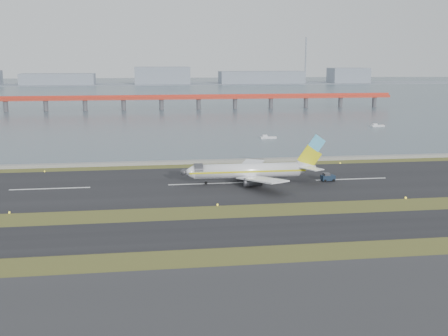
{
  "coord_description": "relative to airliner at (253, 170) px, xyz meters",
  "views": [
    {
      "loc": [
        -16.14,
        -113.85,
        32.67
      ],
      "look_at": [
        3.59,
        22.0,
        5.78
      ],
      "focal_mm": 45.0,
      "sensor_mm": 36.0,
      "label": 1
    }
  ],
  "objects": [
    {
      "name": "far_shoreline",
      "position": [
        1.26,
        590.64,
        2.61
      ],
      "size": [
        1400.0,
        80.0,
        60.5
      ],
      "color": "gray",
      "rests_on": "ground"
    },
    {
      "name": "workboat_near",
      "position": [
        22.59,
        82.28,
        -2.95
      ],
      "size": [
        6.6,
        2.11,
        1.6
      ],
      "rotation": [
        0.0,
        0.0,
        -0.01
      ],
      "color": "silver",
      "rests_on": "ground"
    },
    {
      "name": "bay_water",
      "position": [
        -12.36,
        430.64,
        -3.46
      ],
      "size": [
        1400.0,
        800.0,
        1.3
      ],
      "primitive_type": "cube",
      "color": "#42535E",
      "rests_on": "ground"
    },
    {
      "name": "taxiway_strip",
      "position": [
        -12.36,
        -41.36,
        -3.41
      ],
      "size": [
        1000.0,
        18.0,
        0.1
      ],
      "primitive_type": "cube",
      "color": "black",
      "rests_on": "ground"
    },
    {
      "name": "runway_strip",
      "position": [
        -12.36,
        0.64,
        -3.41
      ],
      "size": [
        1000.0,
        45.0,
        0.1
      ],
      "primitive_type": "cube",
      "color": "black",
      "rests_on": "ground"
    },
    {
      "name": "airliner",
      "position": [
        0.0,
        0.0,
        0.0
      ],
      "size": [
        38.52,
        32.89,
        12.8
      ],
      "color": "white",
      "rests_on": "ground"
    },
    {
      "name": "red_pier",
      "position": [
        7.64,
        220.64,
        3.82
      ],
      "size": [
        260.0,
        5.0,
        10.2
      ],
      "color": "#B7301F",
      "rests_on": "ground"
    },
    {
      "name": "ground",
      "position": [
        -12.36,
        -29.36,
        -3.46
      ],
      "size": [
        1000.0,
        1000.0,
        0.0
      ],
      "primitive_type": "plane",
      "color": "#3E4A1A",
      "rests_on": "ground"
    },
    {
      "name": "workboat_far",
      "position": [
        84.18,
        114.48,
        -2.94
      ],
      "size": [
        6.93,
        2.94,
        1.63
      ],
      "rotation": [
        0.0,
        0.0,
        0.13
      ],
      "color": "silver",
      "rests_on": "ground"
    },
    {
      "name": "seawall",
      "position": [
        -12.36,
        30.64,
        -2.96
      ],
      "size": [
        1000.0,
        2.5,
        1.0
      ],
      "primitive_type": "cube",
      "color": "gray",
      "rests_on": "ground"
    },
    {
      "name": "pushback_tug",
      "position": [
        20.49,
        -0.8,
        -2.33
      ],
      "size": [
        3.79,
        2.45,
        2.31
      ],
      "rotation": [
        0.0,
        0.0,
        0.1
      ],
      "color": "#132235",
      "rests_on": "ground"
    }
  ]
}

